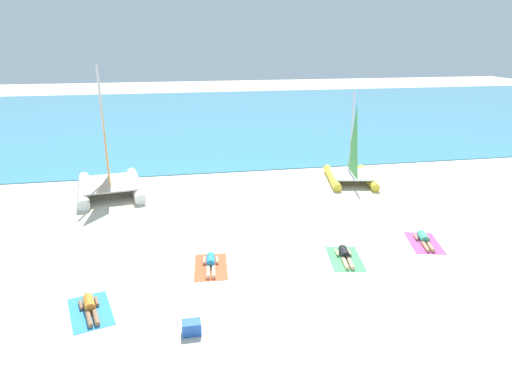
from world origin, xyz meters
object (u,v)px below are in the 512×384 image
sailboat_white (109,176)px  sunbather_center_left (211,263)px  towel_rightmost (424,243)px  sailboat_yellow (351,169)px  sunbather_center_right (345,255)px  sunbather_rightmost (424,239)px  cooler_box (192,328)px  towel_center_left (211,267)px  sunbather_leftmost (90,306)px  towel_center_right (345,259)px  towel_leftmost (91,311)px

sailboat_white → sunbather_center_left: sailboat_white is taller
sailboat_white → towel_rightmost: bearing=-42.4°
sailboat_yellow → sunbather_center_right: bearing=-102.1°
sailboat_white → sunbather_rightmost: size_ratio=4.00×
sunbather_center_left → cooler_box: 3.69m
towel_center_left → sunbather_leftmost: bearing=-152.1°
sunbather_leftmost → cooler_box: 3.23m
sunbather_center_right → sunbather_rightmost: same height
sunbather_rightmost → cooler_box: (-9.01, -3.96, 0.05)m
towel_center_right → sunbather_rightmost: sunbather_rightmost is taller
towel_center_left → sunbather_center_left: (0.01, 0.07, 0.13)m
sailboat_yellow → sunbather_rightmost: sailboat_yellow is taller
sunbather_rightmost → towel_leftmost: bearing=-153.8°
sailboat_white → sunbather_center_left: size_ratio=3.96×
sunbather_center_left → towel_leftmost: bearing=-145.4°
towel_rightmost → sailboat_yellow: bearing=89.0°
sunbather_center_left → sunbather_leftmost: bearing=-146.3°
towel_rightmost → cooler_box: size_ratio=3.80×
sunbather_center_right → cooler_box: bearing=-139.8°
sailboat_yellow → towel_center_left: bearing=-124.6°
sailboat_yellow → towel_center_left: sailboat_yellow is taller
sunbather_leftmost → sunbather_center_right: 8.54m
sailboat_yellow → towel_leftmost: sailboat_yellow is taller
sailboat_yellow → towel_rightmost: (-0.14, -7.75, -0.71)m
towel_center_right → towel_rightmost: 3.51m
sailboat_white → sailboat_yellow: sailboat_white is taller
sailboat_white → sunbather_center_left: 9.48m
towel_rightmost → sunbather_rightmost: (0.02, 0.06, 0.13)m
sailboat_white → sunbather_rightmost: bearing=-42.1°
towel_rightmost → sunbather_rightmost: 0.14m
sunbather_leftmost → cooler_box: size_ratio=3.10×
sunbather_rightmost → sunbather_center_left: bearing=-162.8°
towel_center_left → cooler_box: (-0.83, -3.53, 0.17)m
sailboat_yellow → cooler_box: bearing=-117.0°
towel_rightmost → sunbather_rightmost: size_ratio=1.22×
towel_center_left → sunbather_center_right: sunbather_center_right is taller
sailboat_white → sunbather_center_right: size_ratio=3.96×
sailboat_white → towel_center_left: bearing=-72.7°
towel_center_right → cooler_box: cooler_box is taller
sunbather_center_right → towel_rightmost: 3.49m
towel_leftmost → sailboat_yellow: bearing=40.3°
sailboat_white → towel_center_right: bearing=-53.6°
sunbather_center_right → sunbather_rightmost: size_ratio=1.01×
sunbather_leftmost → sunbather_center_right: size_ratio=0.99×
towel_leftmost → cooler_box: size_ratio=3.80×
sunbather_center_left → sunbather_center_right: 4.73m
towel_leftmost → sunbather_rightmost: 12.04m
sunbather_rightmost → towel_rightmost: bearing=-90.0°
sunbather_center_left → towel_rightmost: 8.16m
cooler_box → sunbather_center_left: bearing=76.9°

